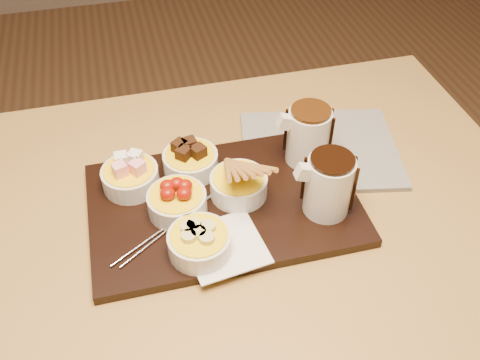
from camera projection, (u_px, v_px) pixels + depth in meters
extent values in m
cube|color=#A47E3D|center=(206.00, 225.00, 0.94)|extent=(1.20, 0.80, 0.04)
cylinder|color=#A47E3D|center=(373.00, 190.00, 1.53)|extent=(0.06, 0.06, 0.71)
cube|color=black|center=(223.00, 204.00, 0.93)|extent=(0.46, 0.30, 0.02)
cube|color=white|center=(225.00, 246.00, 0.85)|extent=(0.14, 0.14, 0.00)
cylinder|color=silver|center=(131.00, 178.00, 0.94)|extent=(0.10, 0.10, 0.04)
cylinder|color=silver|center=(191.00, 162.00, 0.97)|extent=(0.10, 0.10, 0.04)
cylinder|color=silver|center=(177.00, 203.00, 0.90)|extent=(0.10, 0.10, 0.04)
cylinder|color=silver|center=(239.00, 186.00, 0.93)|extent=(0.10, 0.10, 0.04)
cylinder|color=silver|center=(200.00, 243.00, 0.83)|extent=(0.10, 0.10, 0.04)
cylinder|color=silver|center=(329.00, 186.00, 0.88)|extent=(0.08, 0.08, 0.11)
cylinder|color=silver|center=(308.00, 136.00, 0.97)|extent=(0.08, 0.08, 0.11)
cube|color=beige|center=(320.00, 149.00, 1.04)|extent=(0.34, 0.29, 0.01)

